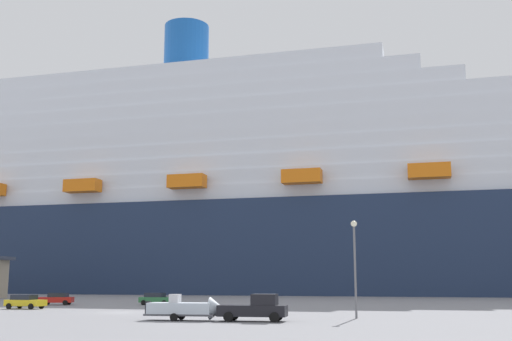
# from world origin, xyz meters

# --- Properties ---
(ground_plane) EXTENTS (600.00, 600.00, 0.00)m
(ground_plane) POSITION_xyz_m (0.00, 30.00, 0.00)
(ground_plane) COLOR gray
(cruise_ship) EXTENTS (254.27, 58.74, 69.30)m
(cruise_ship) POSITION_xyz_m (12.29, 77.47, 20.74)
(cruise_ship) COLOR #1E2D4C
(cruise_ship) RESTS_ON ground_plane
(pickup_truck) EXTENTS (5.68, 2.48, 2.20)m
(pickup_truck) POSITION_xyz_m (15.51, -10.76, 1.04)
(pickup_truck) COLOR black
(pickup_truck) RESTS_ON ground_plane
(small_boat_on_trailer) EXTENTS (7.61, 2.32, 2.15)m
(small_boat_on_trailer) POSITION_xyz_m (9.87, -10.51, 0.96)
(small_boat_on_trailer) COLOR #595960
(small_boat_on_trailer) RESTS_ON ground_plane
(street_lamp) EXTENTS (0.56, 0.56, 8.58)m
(street_lamp) POSITION_xyz_m (23.73, -5.80, 5.54)
(street_lamp) COLOR slate
(street_lamp) RESTS_ON ground_plane
(parked_car_yellow_taxi) EXTENTS (4.91, 2.71, 1.58)m
(parked_car_yellow_taxi) POSITION_xyz_m (-13.82, 6.08, 0.83)
(parked_car_yellow_taxi) COLOR yellow
(parked_car_yellow_taxi) RESTS_ON ground_plane
(parked_car_green_wagon) EXTENTS (4.48, 2.34, 1.58)m
(parked_car_green_wagon) POSITION_xyz_m (-1.92, 18.09, 0.83)
(parked_car_green_wagon) COLOR #2D723F
(parked_car_green_wagon) RESTS_ON ground_plane
(parked_car_red_hatchback) EXTENTS (4.53, 2.76, 1.58)m
(parked_car_red_hatchback) POSITION_xyz_m (-14.85, 16.19, 0.83)
(parked_car_red_hatchback) COLOR red
(parked_car_red_hatchback) RESTS_ON ground_plane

